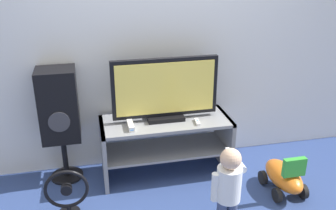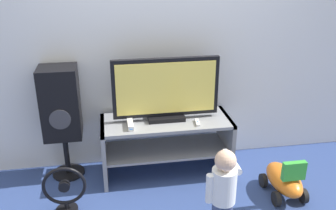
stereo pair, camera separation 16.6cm
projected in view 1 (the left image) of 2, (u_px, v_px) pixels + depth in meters
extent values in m
plane|color=navy|center=(171.00, 186.00, 3.49)|extent=(16.00, 16.00, 0.00)
cube|color=silver|center=(158.00, 35.00, 3.50)|extent=(10.00, 0.06, 2.60)
cube|color=gray|center=(166.00, 121.00, 3.50)|extent=(1.22, 0.49, 0.03)
cube|color=gray|center=(166.00, 149.00, 3.61)|extent=(1.18, 0.45, 0.02)
cube|color=gray|center=(104.00, 153.00, 3.48)|extent=(0.04, 0.49, 0.57)
cube|color=gray|center=(224.00, 140.00, 3.72)|extent=(0.04, 0.49, 0.57)
cube|color=black|center=(165.00, 117.00, 3.50)|extent=(0.34, 0.20, 0.04)
cube|color=black|center=(165.00, 87.00, 3.39)|extent=(0.98, 0.05, 0.55)
cube|color=#F2D859|center=(166.00, 88.00, 3.37)|extent=(0.91, 0.01, 0.48)
cube|color=white|center=(131.00, 125.00, 3.33)|extent=(0.05, 0.19, 0.05)
cube|color=#3F8CE5|center=(132.00, 130.00, 3.24)|extent=(0.03, 0.00, 0.01)
cube|color=white|center=(197.00, 122.00, 3.43)|extent=(0.05, 0.13, 0.02)
cylinder|color=#337FD8|center=(197.00, 121.00, 3.42)|extent=(0.01, 0.01, 0.00)
cylinder|color=white|center=(229.00, 184.00, 2.76)|extent=(0.19, 0.19, 0.27)
sphere|color=beige|center=(231.00, 159.00, 2.68)|extent=(0.16, 0.16, 0.16)
cylinder|color=white|center=(215.00, 187.00, 2.75)|extent=(0.06, 0.06, 0.23)
cylinder|color=white|center=(237.00, 162.00, 2.85)|extent=(0.06, 0.23, 0.06)
sphere|color=beige|center=(232.00, 155.00, 2.95)|extent=(0.07, 0.07, 0.07)
cube|color=white|center=(230.00, 152.00, 2.99)|extent=(0.03, 0.13, 0.02)
cylinder|color=black|center=(67.00, 176.00, 3.63)|extent=(0.31, 0.31, 0.02)
cylinder|color=black|center=(65.00, 158.00, 3.55)|extent=(0.05, 0.05, 0.42)
cube|color=black|center=(59.00, 105.00, 3.34)|extent=(0.34, 0.30, 0.67)
cylinder|color=#38383D|center=(59.00, 122.00, 3.24)|extent=(0.19, 0.01, 0.19)
cylinder|color=black|center=(69.00, 209.00, 3.07)|extent=(0.04, 0.04, 0.06)
torus|color=black|center=(66.00, 189.00, 3.00)|extent=(0.35, 0.03, 0.35)
cylinder|color=black|center=(66.00, 189.00, 3.00)|extent=(0.09, 0.05, 0.09)
ellipsoid|color=orange|center=(284.00, 176.00, 3.36)|extent=(0.25, 0.51, 0.18)
cube|color=green|center=(294.00, 167.00, 3.17)|extent=(0.20, 0.05, 0.17)
cylinder|color=black|center=(263.00, 178.00, 3.50)|extent=(0.04, 0.13, 0.13)
cylinder|color=black|center=(287.00, 174.00, 3.55)|extent=(0.04, 0.13, 0.13)
cylinder|color=black|center=(277.00, 195.00, 3.25)|extent=(0.04, 0.13, 0.13)
cylinder|color=black|center=(303.00, 191.00, 3.30)|extent=(0.04, 0.13, 0.13)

